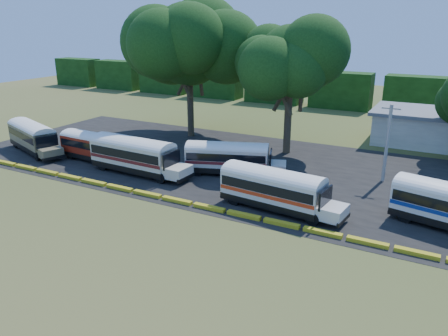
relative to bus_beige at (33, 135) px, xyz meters
The scene contains 12 objects.
ground 24.57m from the bus_beige, 13.31° to the right, with size 160.00×160.00×0.00m, color #34521B.
asphalt_strip 25.71m from the bus_beige, 14.37° to the left, with size 64.00×24.00×0.02m, color black.
curb 24.34m from the bus_beige, 11.01° to the right, with size 53.70×0.45×0.30m.
treeline_backdrop 48.62m from the bus_beige, 60.64° to the left, with size 130.00×4.00×6.00m.
bus_beige is the anchor object (origin of this frame).
bus_red 8.64m from the bus_beige, ahead, with size 9.31×2.80×3.02m.
bus_cream_west 14.73m from the bus_beige, ahead, with size 10.75×3.10×3.50m.
bus_cream_east 23.13m from the bus_beige, ahead, with size 9.76×5.35×3.13m.
bus_white_red 29.86m from the bus_beige, ahead, with size 10.11×3.45×3.26m.
tree_west 20.80m from the bus_beige, 50.66° to the left, with size 13.38×13.38×16.25m.
tree_center 29.49m from the bus_beige, 27.18° to the left, with size 9.72×9.72×13.75m.
utility_pole 37.22m from the bus_beige, 13.05° to the left, with size 1.60×0.30×7.09m.
Camera 1 is at (17.20, -26.03, 13.90)m, focal length 35.00 mm.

